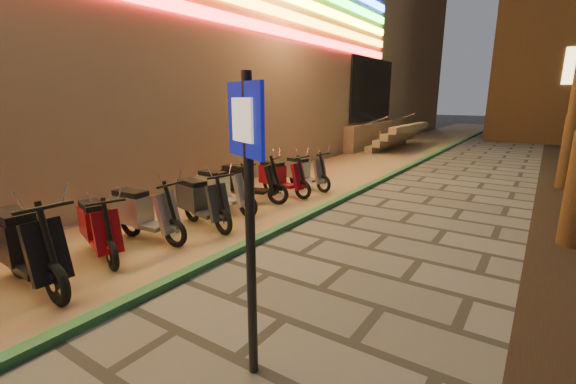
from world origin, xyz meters
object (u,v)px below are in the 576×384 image
Objects in this scene: scooter_8 at (200,201)px; scooter_6 at (98,228)px; scooter_10 at (247,182)px; scooter_12 at (304,172)px; pedestrian_sign at (248,190)px; scooter_11 at (280,177)px; scooter_5 at (24,246)px; scooter_9 at (221,190)px; scooter_7 at (142,213)px.

scooter_6 is at bearing -84.99° from scooter_8.
scooter_10 is 1.07× the size of scooter_12.
pedestrian_sign is 1.70× the size of scooter_11.
scooter_10 is at bearing 154.75° from pedestrian_sign.
scooter_5 is 1.20× the size of scooter_12.
scooter_11 is at bearing 86.03° from scooter_9.
scooter_10 is 1.05× the size of scooter_11.
scooter_11 is at bearing 106.24° from scooter_6.
pedestrian_sign is at bearing 6.24° from scooter_6.
pedestrian_sign is 6.70m from scooter_11.
scooter_8 is 1.06× the size of scooter_12.
scooter_7 reaches higher than scooter_6.
scooter_10 is at bearing 94.53° from scooter_9.
pedestrian_sign reaches higher than scooter_11.
pedestrian_sign is 7.49m from scooter_12.
scooter_11 is (0.12, 4.79, 0.01)m from scooter_6.
scooter_12 is (0.01, 3.84, -0.03)m from scooter_8.
scooter_12 is (0.35, 2.01, -0.04)m from scooter_10.
scooter_12 is at bearing 87.43° from scooter_11.
scooter_7 is (-0.21, 1.92, -0.07)m from scooter_5.
scooter_7 reaches higher than scooter_12.
scooter_8 is at bearing -83.76° from scooter_11.
pedestrian_sign is 5.35m from scooter_9.
pedestrian_sign is 4.55m from scooter_8.
scooter_9 is (-0.25, 3.96, -0.06)m from scooter_5.
scooter_8 is (0.26, 1.11, 0.00)m from scooter_7.
scooter_7 is (-3.72, 1.57, -1.22)m from pedestrian_sign.
scooter_12 is (-3.45, 6.53, -1.25)m from pedestrian_sign.
scooter_9 is (-0.08, 2.86, 0.03)m from scooter_6.
pedestrian_sign reaches higher than scooter_10.
pedestrian_sign is 1.64× the size of scooter_8.
scooter_7 is at bearing 99.26° from scooter_5.
scooter_8 is (-3.46, 2.68, -1.22)m from pedestrian_sign.
pedestrian_sign is 1.45× the size of scooter_5.
scooter_11 is 1.00m from scooter_12.
scooter_11 is at bearing 93.61° from scooter_5.
pedestrian_sign is at bearing -67.14° from scooter_10.
scooter_9 reaches higher than scooter_8.
scooter_9 is 2.94m from scooter_12.
scooter_5 is 4.87m from scooter_10.
pedestrian_sign reaches higher than scooter_12.
pedestrian_sign reaches higher than scooter_5.
scooter_9 is 1.94m from scooter_11.
scooter_6 is (-3.69, 0.74, -1.24)m from pedestrian_sign.
scooter_12 is (0.23, 5.78, -0.00)m from scooter_6.
scooter_5 is 1.11m from scooter_6.
pedestrian_sign is at bearing -50.52° from scooter_12.
scooter_7 is 0.98× the size of scooter_10.
scooter_10 is (-0.29, 4.87, -0.05)m from scooter_5.
scooter_8 reaches higher than scooter_12.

